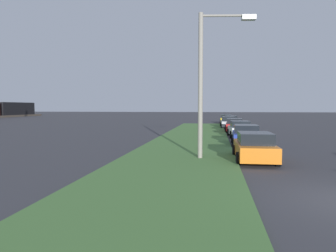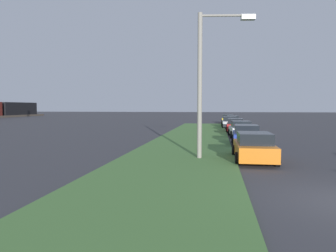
% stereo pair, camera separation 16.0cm
% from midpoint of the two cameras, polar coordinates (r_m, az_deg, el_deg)
% --- Properties ---
extents(grass_median, '(60.00, 6.00, 0.12)m').
position_cam_midpoint_polar(grass_median, '(19.81, 3.10, -4.35)').
color(grass_median, '#477238').
rests_on(grass_median, ground).
extents(parked_car_orange, '(4.32, 2.05, 1.47)m').
position_cam_midpoint_polar(parked_car_orange, '(16.62, 15.53, -3.71)').
color(parked_car_orange, orange).
rests_on(parked_car_orange, ground).
extents(parked_car_blue, '(4.35, 2.12, 1.47)m').
position_cam_midpoint_polar(parked_car_blue, '(23.31, 14.11, -1.64)').
color(parked_car_blue, '#23389E').
rests_on(parked_car_blue, ground).
extents(parked_car_white, '(4.37, 2.16, 1.47)m').
position_cam_midpoint_polar(parked_car_white, '(29.54, 13.11, -0.55)').
color(parked_car_white, silver).
rests_on(parked_car_white, ground).
extents(parked_car_red, '(4.36, 2.13, 1.47)m').
position_cam_midpoint_polar(parked_car_red, '(35.34, 12.18, 0.12)').
color(parked_car_red, red).
rests_on(parked_car_red, ground).
extents(parked_car_silver, '(4.33, 2.08, 1.47)m').
position_cam_midpoint_polar(parked_car_silver, '(41.50, 11.16, 0.63)').
color(parked_car_silver, '#B2B5BA').
rests_on(parked_car_silver, ground).
extents(parked_car_black, '(4.38, 2.17, 1.47)m').
position_cam_midpoint_polar(parked_car_black, '(46.84, 11.60, 0.94)').
color(parked_car_black, black).
rests_on(parked_car_black, ground).
extents(parked_car_yellow, '(4.36, 2.14, 1.47)m').
position_cam_midpoint_polar(parked_car_yellow, '(53.24, 10.81, 1.26)').
color(parked_car_yellow, gold).
rests_on(parked_car_yellow, ground).
extents(streetlight, '(0.65, 2.87, 7.50)m').
position_cam_midpoint_polar(streetlight, '(16.42, 7.30, 9.15)').
color(streetlight, gray).
rests_on(streetlight, ground).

